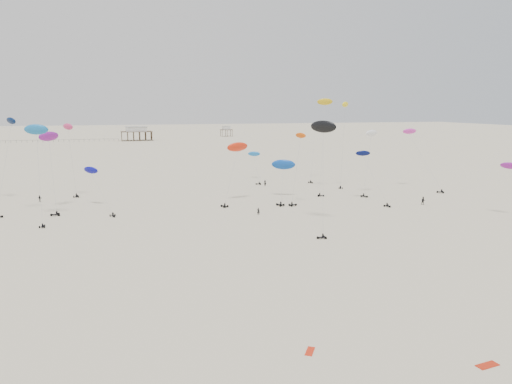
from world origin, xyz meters
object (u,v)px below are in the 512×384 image
object	(u,v)px
rig_9	(417,146)
pavilion_small	(226,132)
spectator_0	(258,215)
rig_0	(370,168)
rig_4	(95,179)
pavilion_main	(137,134)

from	to	relation	value
rig_9	pavilion_small	bearing A→B (deg)	25.48
pavilion_small	spectator_0	size ratio (longest dim) A/B	4.80
spectator_0	rig_0	bearing A→B (deg)	-141.73
pavilion_small	spectator_0	world-z (taller)	pavilion_small
rig_0	rig_4	bearing A→B (deg)	-18.10
pavilion_small	rig_0	distance (m)	274.69
rig_4	spectator_0	world-z (taller)	rig_4
rig_9	spectator_0	world-z (taller)	rig_9
pavilion_main	pavilion_small	world-z (taller)	pavilion_main
pavilion_main	pavilion_small	bearing A→B (deg)	23.20
pavilion_main	rig_0	distance (m)	247.59
pavilion_small	pavilion_main	bearing A→B (deg)	-156.80
spectator_0	pavilion_main	bearing A→B (deg)	-62.98
pavilion_main	spectator_0	size ratio (longest dim) A/B	11.21
rig_0	rig_4	size ratio (longest dim) A/B	0.86
rig_0	spectator_0	distance (m)	33.23
pavilion_small	spectator_0	bearing A→B (deg)	-101.34
pavilion_main	pavilion_small	size ratio (longest dim) A/B	2.33
rig_0	rig_9	size ratio (longest dim) A/B	0.79
rig_4	rig_9	xyz separation A→B (m)	(88.10, 3.72, 5.34)
rig_9	rig_4	bearing A→B (deg)	118.44
rig_4	spectator_0	bearing A→B (deg)	136.08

